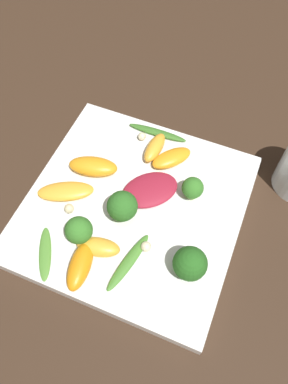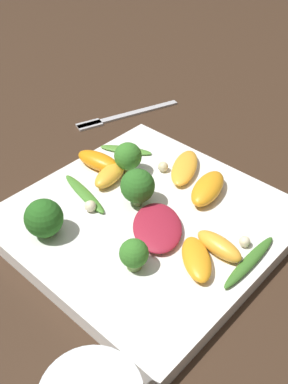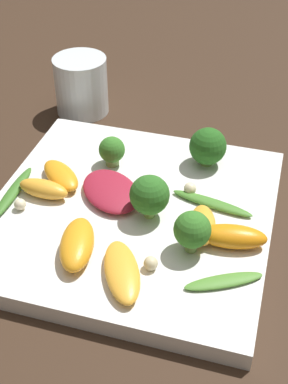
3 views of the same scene
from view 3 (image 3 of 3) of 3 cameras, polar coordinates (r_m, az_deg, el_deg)
ground_plane at (r=0.58m, az=-1.35°, el=-3.21°), size 2.40×2.40×0.00m
plate at (r=0.58m, az=-1.36°, el=-2.46°), size 0.30×0.30×0.02m
drinking_glass at (r=0.76m, az=-6.71°, el=11.22°), size 0.07×0.07×0.08m
radicchio_leaf_0 at (r=0.58m, az=-3.56°, el=0.12°), size 0.10×0.10×0.01m
orange_segment_0 at (r=0.50m, az=-2.37°, el=-8.46°), size 0.09×0.06×0.01m
orange_segment_1 at (r=0.52m, az=-7.15°, el=-5.53°), size 0.08×0.05×0.02m
orange_segment_2 at (r=0.61m, az=-8.86°, el=1.78°), size 0.06×0.07×0.02m
orange_segment_3 at (r=0.59m, az=-10.67°, el=0.33°), size 0.03×0.06×0.02m
orange_segment_4 at (r=0.53m, az=9.39°, el=-4.70°), size 0.04×0.07×0.02m
orange_segment_5 at (r=0.54m, az=6.28°, el=-3.49°), size 0.06×0.04×0.02m
broccoli_floret_0 at (r=0.54m, az=0.60°, el=-0.35°), size 0.04×0.04×0.05m
broccoli_floret_1 at (r=0.63m, az=6.82°, el=4.83°), size 0.04×0.04×0.05m
broccoli_floret_2 at (r=0.51m, az=5.17°, el=-4.08°), size 0.04×0.04×0.05m
broccoli_floret_3 at (r=0.62m, az=-3.44°, el=4.43°), size 0.03×0.03×0.04m
arugula_sprig_0 at (r=0.50m, az=8.51°, el=-9.39°), size 0.05×0.07×0.01m
arugula_sprig_1 at (r=0.58m, az=7.26°, el=-1.19°), size 0.03×0.09×0.01m
arugula_sprig_2 at (r=0.60m, az=-13.84°, el=-0.07°), size 0.10×0.02×0.01m
macadamia_nut_0 at (r=0.59m, az=4.94°, el=0.36°), size 0.01×0.01×0.01m
macadamia_nut_1 at (r=0.50m, az=0.72°, el=-7.61°), size 0.01×0.01×0.01m
macadamia_nut_2 at (r=0.58m, az=-13.09°, el=-1.30°), size 0.01×0.01×0.01m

